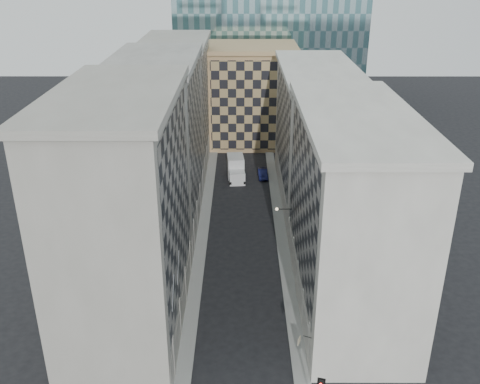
{
  "coord_description": "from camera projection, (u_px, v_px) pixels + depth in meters",
  "views": [
    {
      "loc": [
        -0.16,
        -33.82,
        34.26
      ],
      "look_at": [
        -0.22,
        12.64,
        13.52
      ],
      "focal_mm": 40.0,
      "sensor_mm": 36.0,
      "label": 1
    }
  ],
  "objects": [
    {
      "name": "tan_block",
      "position": [
        252.0,
        95.0,
        103.0
      ],
      "size": [
        16.8,
        14.8,
        18.8
      ],
      "color": "tan",
      "rests_on": "ground"
    },
    {
      "name": "flagpoles_left",
      "position": [
        176.0,
        280.0,
        47.07
      ],
      "size": [
        0.1,
        6.33,
        2.33
      ],
      "color": "gray",
      "rests_on": "ground"
    },
    {
      "name": "shop_sign",
      "position": [
        300.0,
        340.0,
        46.02
      ],
      "size": [
        1.22,
        0.63,
        0.74
      ],
      "rotation": [
        0.0,
        0.0,
        -0.42
      ],
      "color": "black",
      "rests_on": "ground"
    },
    {
      "name": "dark_car",
      "position": [
        263.0,
        173.0,
        89.25
      ],
      "size": [
        1.73,
        4.38,
        1.42
      ],
      "primitive_type": "imported",
      "rotation": [
        0.0,
        0.0,
        0.05
      ],
      "color": "#10143D",
      "rests_on": "ground"
    },
    {
      "name": "sidewalk_west",
      "position": [
        203.0,
        230.0,
        72.22
      ],
      "size": [
        1.5,
        100.0,
        0.15
      ],
      "primitive_type": "cube",
      "color": "gray",
      "rests_on": "ground"
    },
    {
      "name": "box_truck",
      "position": [
        236.0,
        169.0,
        88.72
      ],
      "size": [
        3.17,
        6.67,
        3.55
      ],
      "rotation": [
        0.0,
        0.0,
        0.08
      ],
      "color": "silver",
      "rests_on": "ground"
    },
    {
      "name": "sidewalk_east",
      "position": [
        281.0,
        230.0,
        72.21
      ],
      "size": [
        1.5,
        100.0,
        0.15
      ],
      "primitive_type": "cube",
      "color": "gray",
      "rests_on": "ground"
    },
    {
      "name": "bldg_right_a",
      "position": [
        349.0,
        211.0,
        54.32
      ],
      "size": [
        10.8,
        26.8,
        20.7
      ],
      "color": "#B1ADA3",
      "rests_on": "ground"
    },
    {
      "name": "bldg_left_a",
      "position": [
        126.0,
        216.0,
        50.08
      ],
      "size": [
        10.8,
        22.8,
        23.7
      ],
      "color": "gray",
      "rests_on": "ground"
    },
    {
      "name": "bldg_left_b",
      "position": [
        159.0,
        144.0,
        70.38
      ],
      "size": [
        10.8,
        22.8,
        22.7
      ],
      "color": "gray",
      "rests_on": "ground"
    },
    {
      "name": "bldg_right_b",
      "position": [
        315.0,
        134.0,
        79.17
      ],
      "size": [
        10.8,
        28.8,
        19.7
      ],
      "color": "#B1ADA3",
      "rests_on": "ground"
    },
    {
      "name": "bracket_lamp",
      "position": [
        278.0,
        209.0,
        64.23
      ],
      "size": [
        1.98,
        0.36,
        0.36
      ],
      "color": "black",
      "rests_on": "ground"
    },
    {
      "name": "bldg_left_c",
      "position": [
        178.0,
        105.0,
        90.67
      ],
      "size": [
        10.8,
        22.8,
        21.7
      ],
      "color": "gray",
      "rests_on": "ground"
    }
  ]
}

